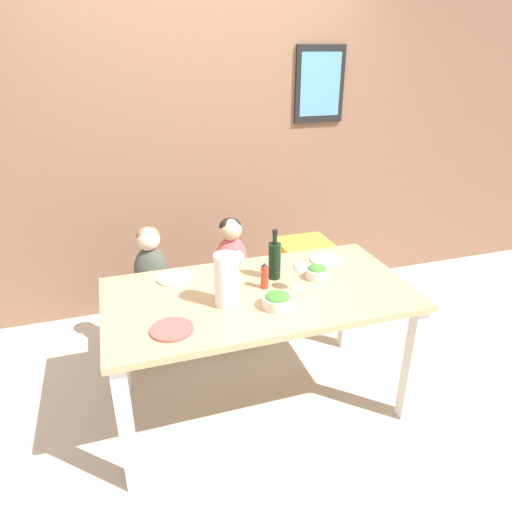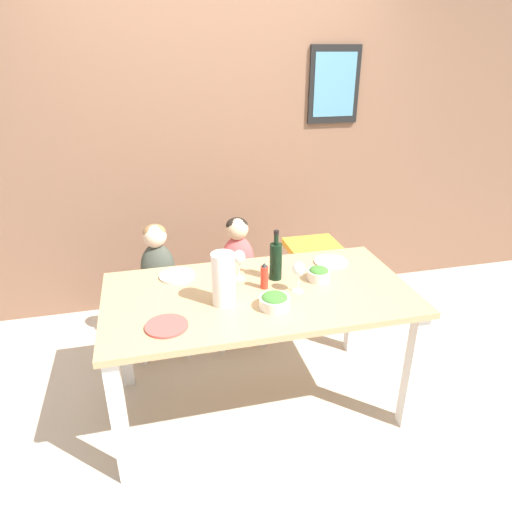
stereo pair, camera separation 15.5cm
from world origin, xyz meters
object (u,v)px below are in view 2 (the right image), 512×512
at_px(chair_far_left, 161,300).
at_px(person_child_left, 157,258).
at_px(dinner_plate_front_left, 167,326).
at_px(dinner_plate_back_right, 331,262).
at_px(salad_bowl_large, 275,301).
at_px(salad_bowl_small, 319,274).
at_px(person_child_center, 238,250).
at_px(paper_towel_roll, 223,279).
at_px(wine_glass_far, 239,258).
at_px(wine_bottle, 276,260).
at_px(wine_glass_near, 299,270).
at_px(chair_far_center, 238,291).
at_px(dinner_plate_back_left, 177,276).
at_px(chair_right_highchair, 312,263).

distance_m(chair_far_left, person_child_left, 0.31).
height_order(dinner_plate_front_left, dinner_plate_back_right, same).
relative_size(salad_bowl_large, salad_bowl_small, 1.22).
height_order(person_child_center, dinner_plate_back_right, person_child_center).
xyz_separation_m(person_child_center, dinner_plate_front_left, (-0.52, -0.91, 0.06)).
xyz_separation_m(paper_towel_roll, salad_bowl_small, (0.56, 0.13, -0.10)).
relative_size(person_child_left, dinner_plate_back_right, 2.31).
relative_size(wine_glass_far, salad_bowl_large, 1.13).
relative_size(person_child_left, wine_bottle, 1.61).
bearing_deg(dinner_plate_back_right, chair_far_left, 156.76).
relative_size(chair_far_left, person_child_center, 0.99).
relative_size(person_child_center, salad_bowl_small, 3.68).
relative_size(wine_glass_near, dinner_plate_front_left, 0.87).
xyz_separation_m(chair_far_center, person_child_center, (-0.00, 0.00, 0.31)).
height_order(wine_glass_far, dinner_plate_front_left, wine_glass_far).
height_order(paper_towel_roll, dinner_plate_back_left, paper_towel_roll).
height_order(chair_right_highchair, salad_bowl_large, salad_bowl_large).
xyz_separation_m(chair_right_highchair, dinner_plate_back_left, (-0.97, -0.40, 0.22)).
bearing_deg(salad_bowl_small, wine_bottle, 161.75).
distance_m(wine_glass_near, dinner_plate_back_right, 0.44).
xyz_separation_m(wine_glass_near, dinner_plate_front_left, (-0.70, -0.18, -0.12)).
xyz_separation_m(person_child_center, wine_bottle, (0.10, -0.56, 0.17)).
distance_m(paper_towel_roll, wine_glass_far, 0.28).
bearing_deg(dinner_plate_front_left, chair_right_highchair, 40.50).
bearing_deg(dinner_plate_back_left, wine_glass_near, -28.27).
relative_size(person_child_center, salad_bowl_large, 3.02).
height_order(person_child_center, paper_towel_roll, paper_towel_roll).
xyz_separation_m(person_child_left, person_child_center, (0.53, 0.00, 0.00)).
height_order(chair_far_center, paper_towel_roll, paper_towel_roll).
bearing_deg(dinner_plate_back_left, wine_glass_far, -18.07).
relative_size(person_child_center, dinner_plate_front_left, 2.31).
distance_m(chair_far_center, dinner_plate_back_left, 0.70).
distance_m(chair_right_highchair, wine_glass_far, 0.88).
bearing_deg(chair_far_left, chair_right_highchair, 0.00).
distance_m(wine_glass_near, dinner_plate_front_left, 0.73).
bearing_deg(paper_towel_roll, chair_right_highchair, 44.65).
bearing_deg(chair_far_left, salad_bowl_large, -57.71).
height_order(person_child_center, salad_bowl_small, person_child_center).
bearing_deg(dinner_plate_back_left, wine_bottle, -16.04).
height_order(chair_right_highchair, dinner_plate_back_right, dinner_plate_back_right).
bearing_deg(wine_bottle, salad_bowl_small, -18.25).
bearing_deg(chair_right_highchair, wine_glass_far, -141.11).
distance_m(person_child_center, dinner_plate_back_right, 0.66).
distance_m(chair_far_center, dinner_plate_front_left, 1.11).
distance_m(chair_far_center, salad_bowl_small, 0.82).
bearing_deg(salad_bowl_large, dinner_plate_back_right, 41.57).
distance_m(chair_far_left, chair_far_center, 0.53).
distance_m(salad_bowl_large, dinner_plate_front_left, 0.54).
relative_size(wine_glass_far, dinner_plate_front_left, 0.87).
relative_size(chair_right_highchair, wine_glass_near, 3.96).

